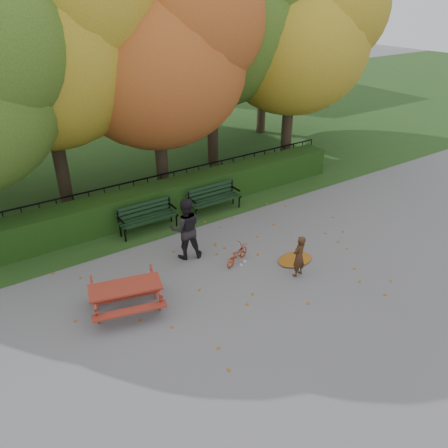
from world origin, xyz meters
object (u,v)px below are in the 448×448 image
tree_e (304,33)px  bicycle (237,254)px  bench_left (147,215)px  bench_right (213,197)px  tree_c (167,51)px  picnic_table (126,291)px  tree_g (274,18)px  tree_d (224,7)px  tree_b (51,35)px  adult (186,229)px  child (299,256)px

tree_e → bicycle: tree_e is taller
tree_e → bench_left: bearing=-165.2°
bench_right → tree_e: bearing=20.9°
tree_c → picnic_table: tree_c is taller
tree_g → picnic_table: (-11.65, -9.29, -4.84)m
bench_right → tree_d: bearing=51.8°
tree_b → bicycle: tree_b is taller
tree_g → picnic_table: tree_g is taller
bench_left → adult: (0.26, -1.97, 0.37)m
tree_b → tree_d: tree_d is taller
child → tree_e: bearing=-143.6°
tree_d → bench_left: (-5.18, -3.53, -5.46)m
adult → tree_b: bearing=-55.9°
tree_g → picnic_table: bearing=-141.4°
bicycle → picnic_table: bearing=71.5°
tree_c → tree_d: tree_d is taller
bicycle → adult: bearing=21.5°
tree_c → adult: (-1.88, -4.23, -3.94)m
tree_d → picnic_table: (-7.19, -6.76, -5.44)m
tree_e → picnic_table: tree_e is taller
child → bench_left: bearing=-75.5°
adult → bicycle: adult is taller
tree_c → bench_left: size_ratio=4.44×
tree_b → bench_right: bearing=-40.7°
tree_b → tree_e: 9.03m
tree_b → bicycle: size_ratio=9.12×
tree_b → bicycle: bearing=-68.4°
tree_e → picnic_table: bearing=-151.7°
bench_left → tree_c: bearing=46.6°
tree_d → tree_c: bearing=-157.4°
bench_left → bicycle: bearing=-67.3°
tree_g → child: size_ratio=7.43×
tree_c → bicycle: size_ratio=8.30×
tree_d → tree_e: tree_d is taller
adult → bicycle: size_ratio=1.84×
tree_b → bicycle: 8.28m
tree_e → bicycle: 9.60m
tree_b → adult: 6.89m
tree_d → bicycle: size_ratio=9.94×
bench_left → adult: 2.02m
tree_g → bench_left: bearing=-147.8°
child → bicycle: 1.70m
picnic_table → tree_g: bearing=53.0°
bench_right → adult: bearing=-137.4°
tree_g → bench_left: tree_g is taller
tree_g → bench_left: (-9.63, -6.06, -4.85)m
tree_e → bench_right: tree_e is taller
tree_e → adult: bearing=-151.9°
tree_e → adult: (-7.57, -4.04, -4.20)m
bench_right → bicycle: bench_right is taller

